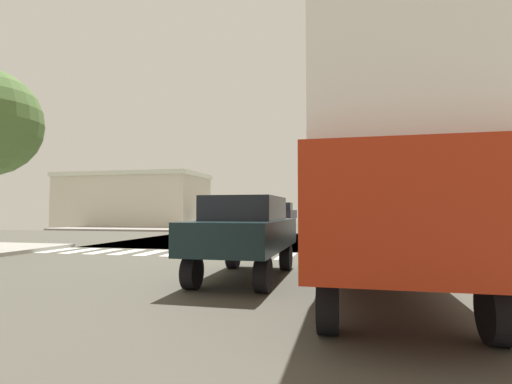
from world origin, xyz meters
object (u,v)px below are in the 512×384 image
Objects in this scene: sedan_nearside_1 at (246,230)px; pickup_leading_2 at (284,213)px; traffic_signal_mast at (369,165)px; bank_building at (134,200)px; box_truck_crossing_1 at (387,154)px; street_lamp at (380,184)px; sedan_trailing_3 at (269,216)px.

pickup_leading_2 reaches higher than sedan_nearside_1.
traffic_signal_mast reaches higher than bank_building.
sedan_nearside_1 is at bearing -101.33° from traffic_signal_mast.
sedan_nearside_1 is 3.66m from box_truck_crossing_1.
sedan_nearside_1 is at bearing -55.55° from bank_building.
bank_building is (-23.80, -7.33, -1.69)m from street_lamp.
box_truck_crossing_1 is at bearing 101.94° from pickup_leading_2.
traffic_signal_mast is at bearing 122.05° from pickup_leading_2.
sedan_nearside_1 is 1.00× the size of sedan_trailing_3.
pickup_leading_2 is (-4.00, 31.59, 0.17)m from sedan_nearside_1.
bank_building is 15.08m from pickup_leading_2.
pickup_leading_2 is at bearing 97.22° from sedan_nearside_1.
traffic_signal_mast is at bearing -18.38° from bank_building.
pickup_leading_2 is (-9.71, -2.11, -2.98)m from street_lamp.
bank_building reaches higher than sedan_nearside_1.
bank_building is 2.97× the size of pickup_leading_2.
street_lamp is 0.46× the size of bank_building.
street_lamp is at bearing 80.38° from sedan_nearside_1.
sedan_trailing_3 is at bearing 99.68° from sedan_nearside_1.
traffic_signal_mast is 9.65m from sedan_trailing_3.
sedan_trailing_3 is (14.09, -2.91, -1.47)m from bank_building.
traffic_signal_mast is 1.26× the size of pickup_leading_2.
box_truck_crossing_1 is at bearing -52.90° from bank_building.
traffic_signal_mast is 0.43× the size of bank_building.
street_lamp is 1.38× the size of pickup_leading_2.
sedan_trailing_3 is (-7.83, 4.37, -3.58)m from traffic_signal_mast.
traffic_signal_mast is at bearing -97.36° from street_lamp.
sedan_trailing_3 is at bearing 90.00° from pickup_leading_2.
bank_building is 32.01m from sedan_nearside_1.
sedan_nearside_1 is 0.60× the size of box_truck_crossing_1.
box_truck_crossing_1 is at bearing -94.41° from street_lamp.
bank_building is 3.53× the size of sedan_nearside_1.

